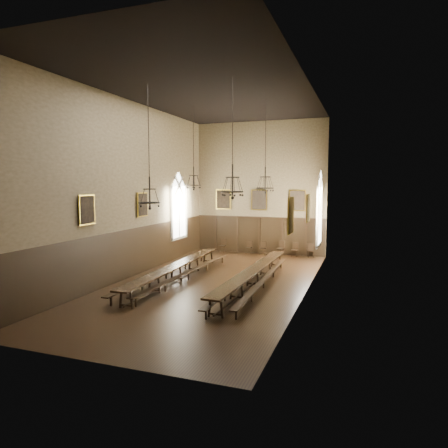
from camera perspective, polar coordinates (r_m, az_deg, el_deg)
The scene contains 32 objects.
floor at distance 19.50m, azimuth -1.71°, elevation -8.54°, with size 9.00×18.00×0.02m, color black.
ceiling at distance 19.34m, azimuth -1.80°, elevation 18.31°, with size 9.00×18.00×0.02m, color black.
wall_back at distance 27.48m, azimuth 5.13°, elevation 5.13°, with size 9.00×0.02×9.00m, color #877553.
wall_front at distance 11.00m, azimuth -19.13°, elevation 3.77°, with size 9.00×0.02×9.00m, color #877553.
wall_left at distance 20.96m, azimuth -13.35°, elevation 4.77°, with size 0.02×18.00×9.00m, color #877553.
wall_right at distance 17.75m, azimuth 11.98°, elevation 4.64°, with size 0.02×18.00×9.00m, color #877553.
wainscot_panelling at distance 19.23m, azimuth -1.72°, elevation -4.90°, with size 9.00×18.00×2.50m, color black, non-canonical shape.
table_left at distance 20.13m, azimuth -6.83°, elevation -6.91°, with size 1.09×10.39×0.81m.
table_right at distance 18.97m, azimuth 4.17°, elevation -7.67°, with size 0.94×10.46×0.81m.
bench_left_outer at distance 20.62m, azimuth -8.27°, elevation -6.92°, with size 0.51×10.44×0.47m.
bench_left_inner at distance 20.16m, azimuth -5.12°, elevation -7.22°, with size 0.62×10.03×0.45m.
bench_right_inner at distance 18.83m, azimuth 2.24°, elevation -8.13°, with size 0.76×10.17×0.46m.
bench_right_outer at distance 18.72m, azimuth 5.71°, elevation -8.27°, with size 0.52×9.79×0.44m.
chair_1 at distance 28.09m, azimuth -0.22°, elevation -3.46°, with size 0.51×0.51×0.96m.
chair_3 at distance 27.58m, azimuth 3.57°, elevation -3.71°, with size 0.39×0.39×0.87m.
chair_4 at distance 27.28m, azimuth 5.56°, elevation -3.82°, with size 0.39×0.39×0.87m.
chair_5 at distance 27.00m, azimuth 8.05°, elevation -3.86°, with size 0.58×0.58×1.02m.
chair_6 at distance 26.89m, azimuth 10.07°, elevation -4.00°, with size 0.47×0.47×0.92m.
chair_7 at distance 26.79m, azimuth 12.30°, elevation -4.09°, with size 0.48×0.48×0.90m.
chandelier_back_left at distance 22.12m, azimuth -4.35°, elevation 6.33°, with size 0.82×0.82×4.42m.
chandelier_back_right at distance 20.45m, azimuth 5.91°, elevation 5.96°, with size 0.87×0.87×4.56m.
chandelier_front_left at distance 17.54m, azimuth -10.56°, elevation 4.06°, with size 0.91×0.91×5.16m.
chandelier_front_right at distance 16.15m, azimuth 1.21°, elevation 5.67°, with size 0.90×0.90×4.67m.
portrait_back_0 at distance 28.14m, azimuth -0.09°, elevation 3.54°, with size 1.10×0.12×1.40m.
portrait_back_1 at distance 27.37m, azimuth 5.05°, elevation 3.45°, with size 1.10×0.12×1.40m.
portrait_back_2 at distance 26.84m, azimuth 10.43°, elevation 3.33°, with size 1.10×0.12×1.40m.
portrait_left_0 at distance 21.76m, azimuth -11.59°, elevation 2.74°, with size 0.12×1.00×1.30m.
portrait_left_1 at distance 18.07m, azimuth -18.99°, elevation 1.93°, with size 0.12×1.00×1.30m.
portrait_right_0 at distance 18.79m, azimuth 11.94°, elevation 2.26°, with size 0.12×1.00×1.30m.
portrait_right_1 at distance 14.36m, azimuth 9.53°, elevation 1.23°, with size 0.12×1.00×1.30m.
window_right at distance 23.27m, azimuth 13.54°, elevation 2.15°, with size 0.20×2.20×4.60m, color white, non-canonical shape.
window_left at distance 25.75m, azimuth -6.48°, elevation 2.62°, with size 0.20×2.20×4.60m, color white, non-canonical shape.
Camera 1 is at (6.87, -17.59, 4.84)m, focal length 32.00 mm.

